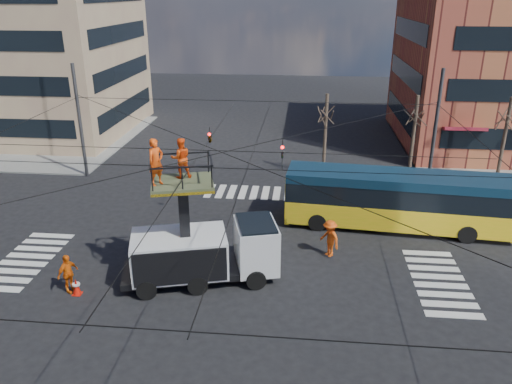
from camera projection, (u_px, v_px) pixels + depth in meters
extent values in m
plane|color=black|center=(225.00, 270.00, 23.93)|extent=(120.00, 120.00, 0.00)
cube|color=slate|center=(32.00, 138.00, 45.21)|extent=(18.00, 18.00, 0.12)
cube|color=black|center=(127.00, 108.00, 46.40)|extent=(0.12, 13.60, 1.50)
cube|color=black|center=(123.00, 72.00, 45.15)|extent=(0.12, 13.60, 1.50)
cube|color=black|center=(119.00, 33.00, 43.90)|extent=(0.12, 13.60, 1.50)
cube|color=black|center=(401.00, 113.00, 44.06)|extent=(0.12, 13.60, 1.58)
cube|color=black|center=(405.00, 73.00, 42.75)|extent=(0.12, 13.60, 1.57)
cube|color=black|center=(410.00, 30.00, 41.44)|extent=(0.12, 13.60, 1.57)
cylinder|color=#2D2D30|center=(435.00, 131.00, 32.41)|extent=(0.24, 0.24, 8.00)
cylinder|color=#2D2D30|center=(80.00, 122.00, 34.61)|extent=(0.24, 0.24, 8.00)
cylinder|color=black|center=(252.00, 101.00, 32.87)|extent=(24.00, 0.03, 0.03)
cylinder|color=black|center=(132.00, 328.00, 10.72)|extent=(24.00, 0.03, 0.03)
cylinder|color=black|center=(508.00, 166.00, 20.70)|extent=(0.03, 24.00, 0.03)
cylinder|color=black|center=(222.00, 152.00, 21.72)|extent=(24.02, 24.02, 0.03)
cylinder|color=black|center=(222.00, 152.00, 21.72)|extent=(24.02, 24.02, 0.03)
cylinder|color=black|center=(218.00, 168.00, 20.73)|extent=(24.00, 0.03, 0.03)
cylinder|color=black|center=(226.00, 151.00, 22.94)|extent=(24.00, 0.03, 0.03)
cylinder|color=black|center=(195.00, 160.00, 21.98)|extent=(0.03, 24.00, 0.03)
cylinder|color=black|center=(249.00, 162.00, 21.76)|extent=(0.03, 24.00, 0.03)
imported|color=black|center=(282.00, 151.00, 24.56)|extent=(0.16, 0.20, 1.00)
imported|color=black|center=(210.00, 134.00, 26.68)|extent=(0.26, 1.24, 0.50)
cylinder|color=#382B21|center=(325.00, 137.00, 34.81)|extent=(0.24, 0.24, 6.00)
cylinder|color=#382B21|center=(413.00, 139.00, 34.26)|extent=(0.24, 0.24, 6.00)
cylinder|color=#382B21|center=(504.00, 141.00, 33.71)|extent=(0.24, 0.24, 6.00)
cube|color=black|center=(201.00, 269.00, 22.94)|extent=(7.33, 3.94, 0.30)
cube|color=silver|center=(256.00, 245.00, 22.96)|extent=(2.36, 2.78, 2.20)
cube|color=black|center=(256.00, 230.00, 22.66)|extent=(2.14, 2.64, 0.80)
cube|color=silver|center=(180.00, 253.00, 22.47)|extent=(4.70, 3.50, 1.80)
cylinder|color=black|center=(256.00, 280.00, 22.29)|extent=(0.96, 0.57, 0.90)
cylinder|color=black|center=(248.00, 255.00, 24.39)|extent=(0.96, 0.57, 0.90)
cylinder|color=black|center=(198.00, 285.00, 21.90)|extent=(0.96, 0.57, 0.90)
cylinder|color=black|center=(195.00, 259.00, 24.00)|extent=(0.96, 0.57, 0.90)
cylinder|color=black|center=(147.00, 289.00, 21.57)|extent=(0.96, 0.57, 0.90)
cylinder|color=black|center=(149.00, 263.00, 23.67)|extent=(0.96, 0.57, 0.90)
cube|color=black|center=(184.00, 219.00, 21.89)|extent=(0.55, 0.55, 3.46)
cube|color=#495030|center=(182.00, 182.00, 21.24)|extent=(3.05, 2.70, 0.12)
cube|color=yellow|center=(182.00, 185.00, 21.28)|extent=(3.05, 2.70, 0.12)
imported|color=#F74D0F|center=(156.00, 162.00, 20.48)|extent=(0.81, 0.86, 1.98)
imported|color=#F74D0F|center=(181.00, 158.00, 21.32)|extent=(1.04, 0.94, 1.76)
cube|color=gold|center=(395.00, 212.00, 27.90)|extent=(12.34, 3.68, 1.30)
cube|color=black|center=(398.00, 192.00, 27.45)|extent=(12.34, 3.63, 1.10)
cube|color=#0D2639|center=(399.00, 179.00, 27.15)|extent=(12.34, 3.68, 0.50)
cube|color=gold|center=(290.00, 194.00, 28.69)|extent=(0.47, 2.48, 2.80)
cube|color=gold|center=(512.00, 210.00, 26.61)|extent=(0.47, 2.48, 2.80)
cube|color=black|center=(288.00, 212.00, 29.13)|extent=(0.38, 2.60, 0.30)
cube|color=gold|center=(292.00, 173.00, 28.21)|extent=(0.24, 1.60, 0.35)
cylinder|color=black|center=(317.00, 222.00, 27.73)|extent=(1.02, 0.39, 1.00)
cylinder|color=black|center=(320.00, 205.00, 29.88)|extent=(1.02, 0.39, 1.00)
cylinder|color=black|center=(467.00, 234.00, 26.35)|extent=(1.02, 0.39, 1.00)
cylinder|color=black|center=(459.00, 216.00, 28.50)|extent=(1.02, 0.39, 1.00)
cone|color=red|center=(76.00, 286.00, 21.88)|extent=(0.36, 0.36, 0.78)
imported|color=orange|center=(68.00, 274.00, 21.88)|extent=(0.85, 1.16, 1.82)
imported|color=#FD5410|center=(330.00, 238.00, 24.89)|extent=(1.35, 1.42, 1.94)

